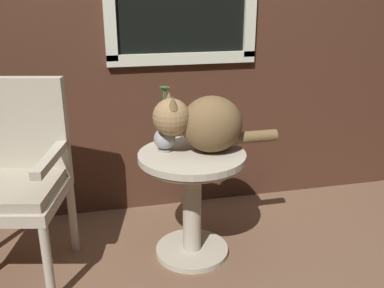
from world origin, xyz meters
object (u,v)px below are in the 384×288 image
(wicker_chair, at_px, (11,172))
(cat, at_px, (205,123))
(pewter_vase_with_ivy, at_px, (165,134))
(wicker_side_table, at_px, (192,184))

(wicker_chair, relative_size, cat, 1.49)
(wicker_chair, bearing_deg, pewter_vase_with_ivy, -1.64)
(wicker_side_table, height_order, pewter_vase_with_ivy, pewter_vase_with_ivy)
(wicker_chair, xyz_separation_m, pewter_vase_with_ivy, (0.77, -0.02, 0.15))
(wicker_chair, distance_m, pewter_vase_with_ivy, 0.79)
(wicker_chair, relative_size, pewter_vase_with_ivy, 2.97)
(wicker_chair, xyz_separation_m, cat, (0.98, -0.07, 0.21))
(cat, distance_m, pewter_vase_with_ivy, 0.22)
(wicker_side_table, distance_m, wicker_chair, 0.92)
(wicker_chair, bearing_deg, cat, -4.32)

